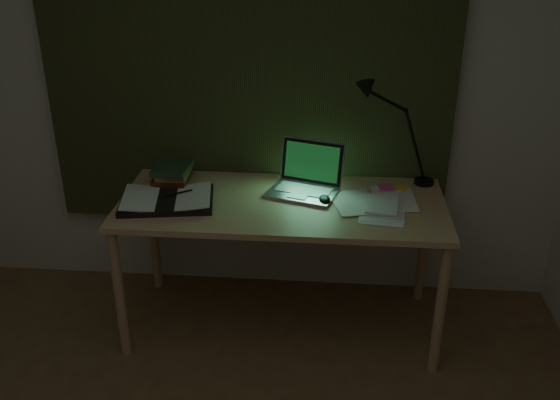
# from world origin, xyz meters

# --- Properties ---
(wall_back) EXTENTS (3.50, 0.00, 2.50)m
(wall_back) POSITION_xyz_m (0.00, 2.00, 1.25)
(wall_back) COLOR silver
(wall_back) RESTS_ON ground
(curtain) EXTENTS (2.20, 0.06, 2.00)m
(curtain) POSITION_xyz_m (0.00, 1.96, 1.45)
(curtain) COLOR #2B3018
(curtain) RESTS_ON wall_back
(desk) EXTENTS (1.65, 0.72, 0.75)m
(desk) POSITION_xyz_m (0.22, 1.56, 0.38)
(desk) COLOR tan
(desk) RESTS_ON floor
(laptop) EXTENTS (0.44, 0.47, 0.25)m
(laptop) POSITION_xyz_m (0.32, 1.66, 0.88)
(laptop) COLOR #B2B2B7
(laptop) RESTS_ON desk
(open_textbook) EXTENTS (0.51, 0.40, 0.04)m
(open_textbook) POSITION_xyz_m (-0.36, 1.50, 0.77)
(open_textbook) COLOR white
(open_textbook) RESTS_ON desk
(book_stack) EXTENTS (0.20, 0.23, 0.11)m
(book_stack) POSITION_xyz_m (-0.38, 1.72, 0.81)
(book_stack) COLOR white
(book_stack) RESTS_ON desk
(loose_papers) EXTENTS (0.43, 0.45, 0.02)m
(loose_papers) POSITION_xyz_m (0.67, 1.56, 0.76)
(loose_papers) COLOR white
(loose_papers) RESTS_ON desk
(mouse) EXTENTS (0.07, 0.10, 0.03)m
(mouse) POSITION_xyz_m (0.44, 1.56, 0.77)
(mouse) COLOR black
(mouse) RESTS_ON desk
(sticky_yellow) EXTENTS (0.09, 0.09, 0.01)m
(sticky_yellow) POSITION_xyz_m (0.83, 1.76, 0.76)
(sticky_yellow) COLOR yellow
(sticky_yellow) RESTS_ON desk
(sticky_pink) EXTENTS (0.10, 0.10, 0.02)m
(sticky_pink) POSITION_xyz_m (0.75, 1.75, 0.76)
(sticky_pink) COLOR #E85AA1
(sticky_pink) RESTS_ON desk
(desk_lamp) EXTENTS (0.42, 0.35, 0.58)m
(desk_lamp) POSITION_xyz_m (0.96, 1.85, 1.04)
(desk_lamp) COLOR black
(desk_lamp) RESTS_ON desk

